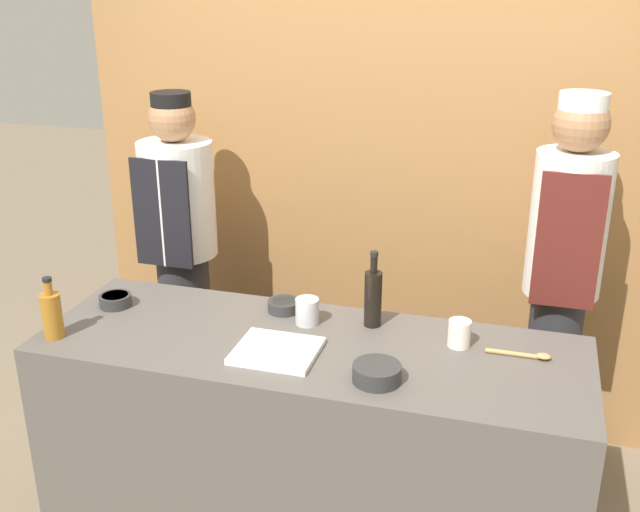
# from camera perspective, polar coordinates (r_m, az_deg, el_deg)

# --- Properties ---
(cabinet_wall) EXTENTS (2.83, 0.18, 2.40)m
(cabinet_wall) POSITION_cam_1_polar(r_m,az_deg,el_deg) (3.60, 4.63, 5.72)
(cabinet_wall) COLOR olive
(cabinet_wall) RESTS_ON ground_plane
(counter) EXTENTS (1.94, 0.67, 0.92)m
(counter) POSITION_cam_1_polar(r_m,az_deg,el_deg) (2.89, -0.77, -14.75)
(counter) COLOR #514C47
(counter) RESTS_ON ground_plane
(sauce_bowl_green) EXTENTS (0.13, 0.13, 0.04)m
(sauce_bowl_green) POSITION_cam_1_polar(r_m,az_deg,el_deg) (2.88, -2.76, -3.75)
(sauce_bowl_green) COLOR #2D2D2D
(sauce_bowl_green) RESTS_ON counter
(sauce_bowl_brown) EXTENTS (0.16, 0.16, 0.06)m
(sauce_bowl_brown) POSITION_cam_1_polar(r_m,az_deg,el_deg) (2.41, 4.35, -8.81)
(sauce_bowl_brown) COLOR #2D2D2D
(sauce_bowl_brown) RESTS_ON counter
(sauce_bowl_yellow) EXTENTS (0.12, 0.12, 0.05)m
(sauce_bowl_yellow) POSITION_cam_1_polar(r_m,az_deg,el_deg) (3.02, -15.32, -3.23)
(sauce_bowl_yellow) COLOR #2D2D2D
(sauce_bowl_yellow) RESTS_ON counter
(cutting_board) EXTENTS (0.28, 0.25, 0.02)m
(cutting_board) POSITION_cam_1_polar(r_m,az_deg,el_deg) (2.58, -3.32, -7.23)
(cutting_board) COLOR white
(cutting_board) RESTS_ON counter
(bottle_amber) EXTENTS (0.07, 0.07, 0.23)m
(bottle_amber) POSITION_cam_1_polar(r_m,az_deg,el_deg) (2.82, -19.76, -4.18)
(bottle_amber) COLOR #9E661E
(bottle_amber) RESTS_ON counter
(bottle_soy) EXTENTS (0.06, 0.06, 0.29)m
(bottle_soy) POSITION_cam_1_polar(r_m,az_deg,el_deg) (2.73, 4.06, -3.13)
(bottle_soy) COLOR black
(bottle_soy) RESTS_ON counter
(cup_cream) EXTENTS (0.08, 0.08, 0.10)m
(cup_cream) POSITION_cam_1_polar(r_m,az_deg,el_deg) (2.65, 10.57, -5.81)
(cup_cream) COLOR silver
(cup_cream) RESTS_ON counter
(cup_steel) EXTENTS (0.09, 0.09, 0.10)m
(cup_steel) POSITION_cam_1_polar(r_m,az_deg,el_deg) (2.76, -0.98, -4.23)
(cup_steel) COLOR #B7B7BC
(cup_steel) RESTS_ON counter
(wooden_spoon) EXTENTS (0.22, 0.04, 0.02)m
(wooden_spoon) POSITION_cam_1_polar(r_m,az_deg,el_deg) (2.64, 15.35, -7.26)
(wooden_spoon) COLOR #B2844C
(wooden_spoon) RESTS_ON counter
(chef_left) EXTENTS (0.34, 0.34, 1.65)m
(chef_left) POSITION_cam_1_polar(r_m,az_deg,el_deg) (3.56, -10.51, 0.19)
(chef_left) COLOR #28282D
(chef_left) RESTS_ON ground_plane
(chef_right) EXTENTS (0.30, 0.30, 1.72)m
(chef_right) POSITION_cam_1_polar(r_m,az_deg,el_deg) (3.19, 17.90, -1.89)
(chef_right) COLOR #28282D
(chef_right) RESTS_ON ground_plane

